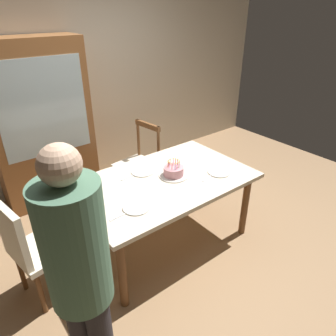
% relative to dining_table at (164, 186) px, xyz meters
% --- Properties ---
extents(ground, '(6.40, 6.40, 0.00)m').
position_rel_dining_table_xyz_m(ground, '(0.00, 0.00, -0.66)').
color(ground, '#93704C').
extents(back_wall, '(6.40, 0.10, 2.60)m').
position_rel_dining_table_xyz_m(back_wall, '(0.00, 1.85, 0.64)').
color(back_wall, beige).
rests_on(back_wall, ground).
extents(dining_table, '(1.66, 1.04, 0.74)m').
position_rel_dining_table_xyz_m(dining_table, '(0.00, 0.00, 0.00)').
color(dining_table, beige).
rests_on(dining_table, ground).
extents(birthday_cake, '(0.28, 0.28, 0.16)m').
position_rel_dining_table_xyz_m(birthday_cake, '(0.11, -0.01, 0.12)').
color(birthday_cake, silver).
rests_on(birthday_cake, dining_table).
extents(plate_near_celebrant, '(0.22, 0.22, 0.01)m').
position_rel_dining_table_xyz_m(plate_near_celebrant, '(-0.46, -0.23, 0.09)').
color(plate_near_celebrant, white).
rests_on(plate_near_celebrant, dining_table).
extents(plate_far_side, '(0.22, 0.22, 0.01)m').
position_rel_dining_table_xyz_m(plate_far_side, '(-0.08, 0.23, 0.09)').
color(plate_far_side, white).
rests_on(plate_far_side, dining_table).
extents(plate_near_guest, '(0.22, 0.22, 0.01)m').
position_rel_dining_table_xyz_m(plate_near_guest, '(0.50, -0.23, 0.09)').
color(plate_near_guest, white).
rests_on(plate_near_guest, dining_table).
extents(fork_near_celebrant, '(0.18, 0.03, 0.01)m').
position_rel_dining_table_xyz_m(fork_near_celebrant, '(-0.62, -0.25, 0.08)').
color(fork_near_celebrant, silver).
rests_on(fork_near_celebrant, dining_table).
extents(fork_far_side, '(0.18, 0.04, 0.01)m').
position_rel_dining_table_xyz_m(fork_far_side, '(-0.24, 0.23, 0.08)').
color(fork_far_side, silver).
rests_on(fork_far_side, dining_table).
extents(fork_near_guest, '(0.18, 0.06, 0.01)m').
position_rel_dining_table_xyz_m(fork_near_guest, '(0.34, -0.24, 0.08)').
color(fork_near_guest, silver).
rests_on(fork_near_guest, dining_table).
extents(chair_spindle_back, '(0.49, 0.49, 0.95)m').
position_rel_dining_table_xyz_m(chair_spindle_back, '(0.25, 0.84, -0.20)').
color(chair_spindle_back, beige).
rests_on(chair_spindle_back, ground).
extents(chair_upholstered, '(0.51, 0.51, 0.95)m').
position_rel_dining_table_xyz_m(chair_upholstered, '(-1.22, 0.09, -0.12)').
color(chair_upholstered, beige).
rests_on(chair_upholstered, ground).
extents(person_celebrant, '(0.32, 0.32, 1.69)m').
position_rel_dining_table_xyz_m(person_celebrant, '(-1.17, -0.83, 0.31)').
color(person_celebrant, '#262328').
rests_on(person_celebrant, ground).
extents(china_cabinet, '(1.10, 0.45, 1.90)m').
position_rel_dining_table_xyz_m(china_cabinet, '(-0.59, 1.56, 0.30)').
color(china_cabinet, brown).
rests_on(china_cabinet, ground).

